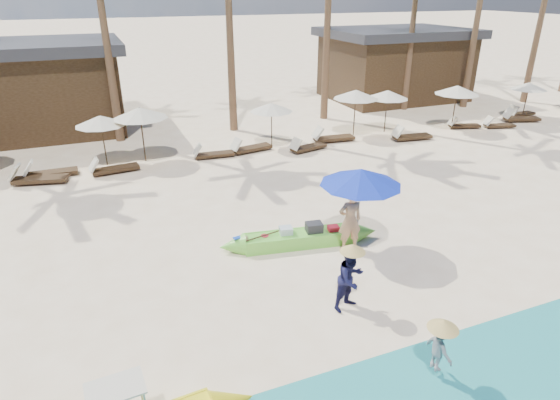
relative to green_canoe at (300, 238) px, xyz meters
name	(u,v)px	position (x,y,z in m)	size (l,w,h in m)	color
ground	(318,288)	(-0.45, -2.06, -0.22)	(240.00, 240.00, 0.00)	#FEE5BB
green_canoe	(300,238)	(0.00, 0.00, 0.00)	(5.01, 1.17, 0.64)	#67C73C
tourist	(350,220)	(1.13, -0.71, 0.67)	(0.65, 0.43, 1.78)	tan
vendor_green	(351,279)	(-0.13, -2.97, 0.53)	(0.73, 0.57, 1.50)	#15153A
vendor_yellow	(439,347)	(0.32, -5.37, 0.45)	(0.63, 0.36, 0.98)	gray
blue_umbrella	(361,177)	(1.38, -0.70, 1.88)	(2.16, 2.16, 2.32)	#99999E
resort_parasol_4	(100,121)	(-4.61, 8.92, 1.62)	(1.98, 1.98, 2.04)	#3D2919
lounger_4_left	(36,178)	(-7.14, 7.75, 0.01)	(2.06, 1.03, 0.67)	#3D2919
lounger_4_right	(49,172)	(-6.74, 8.30, 0.00)	(1.86, 0.57, 0.63)	#3D2919
resort_parasol_5	(140,113)	(-3.09, 8.81, 1.81)	(2.18, 2.18, 2.25)	#3D2919
lounger_5_left	(112,168)	(-4.47, 7.84, -0.01)	(1.88, 0.75, 0.62)	#3D2919
resort_parasol_6	(271,107)	(2.53, 8.76, 1.56)	(1.91, 1.91, 1.97)	#3D2919
lounger_6_left	(212,153)	(-0.44, 8.15, -0.02)	(1.73, 0.65, 0.58)	#3D2919
lounger_6_right	(249,147)	(1.28, 8.27, 0.00)	(1.94, 0.89, 0.63)	#3D2919
resort_parasol_7	(356,94)	(6.85, 8.86, 1.77)	(2.14, 2.14, 2.21)	#3D2919
lounger_7_left	(306,147)	(3.67, 7.47, -0.01)	(1.85, 0.93, 0.60)	#3D2919
lounger_7_right	(331,137)	(5.32, 8.27, 0.01)	(2.04, 0.78, 0.68)	#3D2919
resort_parasol_8	(388,94)	(8.56, 8.74, 1.66)	(2.02, 2.02, 2.08)	#3D2919
lounger_8_left	(410,136)	(8.89, 7.12, 0.00)	(1.98, 0.82, 0.65)	#3D2919
resort_parasol_9	(457,90)	(11.99, 7.84, 1.79)	(2.16, 2.16, 2.22)	#3D2919
lounger_9_left	(462,125)	(12.64, 7.79, -0.03)	(1.72, 0.96, 0.56)	#3D2919
lounger_9_right	(498,125)	(14.37, 7.17, -0.03)	(1.69, 0.91, 0.55)	#3D2919
resort_parasol_10	(529,86)	(17.20, 8.20, 1.55)	(1.90, 1.90, 1.95)	#3D2919
lounger_10_left	(519,118)	(16.41, 7.69, 0.01)	(2.04, 1.18, 0.66)	#3D2919
lounger_10_right	(519,113)	(17.22, 8.45, -0.01)	(1.86, 0.69, 0.62)	#3D2919
pavilion_west	(7,89)	(-8.45, 15.44, 1.98)	(10.80, 6.60, 4.30)	#3D2919
pavilion_east	(395,63)	(13.55, 15.44, 1.98)	(8.80, 6.60, 4.30)	#3D2919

